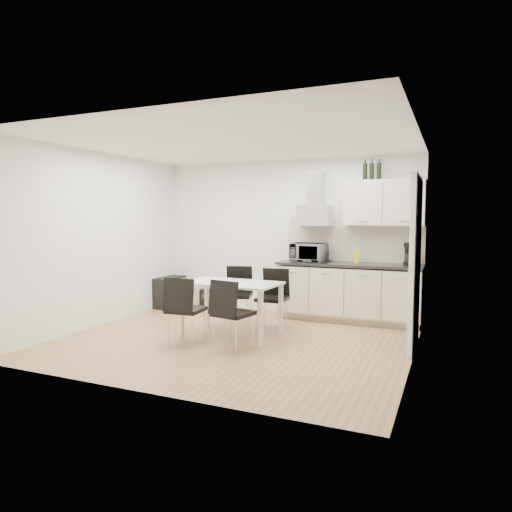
% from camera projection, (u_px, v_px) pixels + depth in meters
% --- Properties ---
extents(ground, '(4.50, 4.50, 0.00)m').
position_uv_depth(ground, '(235.00, 340.00, 6.09)').
color(ground, tan).
rests_on(ground, ground).
extents(wall_back, '(4.50, 0.10, 2.60)m').
position_uv_depth(wall_back, '(286.00, 237.00, 7.81)').
color(wall_back, silver).
rests_on(wall_back, ground).
extents(wall_front, '(4.50, 0.10, 2.60)m').
position_uv_depth(wall_front, '(138.00, 254.00, 4.16)').
color(wall_front, silver).
rests_on(wall_front, ground).
extents(wall_left, '(0.10, 4.00, 2.60)m').
position_uv_depth(wall_left, '(101.00, 239.00, 6.88)').
color(wall_left, silver).
rests_on(wall_left, ground).
extents(wall_right, '(0.10, 4.00, 2.60)m').
position_uv_depth(wall_right, '(415.00, 247.00, 5.09)').
color(wall_right, silver).
rests_on(wall_right, ground).
extents(ceiling, '(4.50, 4.50, 0.00)m').
position_uv_depth(ceiling, '(234.00, 142.00, 5.88)').
color(ceiling, white).
rests_on(ceiling, wall_back).
extents(doorway, '(0.08, 1.04, 2.10)m').
position_uv_depth(doorway, '(415.00, 265.00, 5.63)').
color(doorway, white).
rests_on(doorway, ground).
extents(kitchenette, '(2.22, 0.64, 2.52)m').
position_uv_depth(kitchenette, '(351.00, 269.00, 7.14)').
color(kitchenette, beige).
rests_on(kitchenette, ground).
extents(dining_table, '(1.34, 0.81, 0.75)m').
position_uv_depth(dining_table, '(231.00, 289.00, 6.23)').
color(dining_table, white).
rests_on(dining_table, ground).
extents(chair_far_left, '(0.56, 0.60, 0.88)m').
position_uv_depth(chair_far_left, '(237.00, 296.00, 6.94)').
color(chair_far_left, black).
rests_on(chair_far_left, ground).
extents(chair_far_right, '(0.47, 0.53, 0.88)m').
position_uv_depth(chair_far_right, '(272.00, 300.00, 6.63)').
color(chair_far_right, black).
rests_on(chair_far_right, ground).
extents(chair_near_left, '(0.48, 0.53, 0.88)m').
position_uv_depth(chair_near_left, '(186.00, 311.00, 5.84)').
color(chair_near_left, black).
rests_on(chair_near_left, ground).
extents(chair_near_right, '(0.53, 0.58, 0.88)m').
position_uv_depth(chair_near_right, '(233.00, 314.00, 5.61)').
color(chair_near_right, black).
rests_on(chair_near_right, ground).
extents(guitar_amp, '(0.33, 0.67, 0.55)m').
position_uv_depth(guitar_amp, '(170.00, 292.00, 8.33)').
color(guitar_amp, black).
rests_on(guitar_amp, ground).
extents(floor_speaker, '(0.22, 0.21, 0.31)m').
position_uv_depth(floor_speaker, '(205.00, 298.00, 8.43)').
color(floor_speaker, black).
rests_on(floor_speaker, ground).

